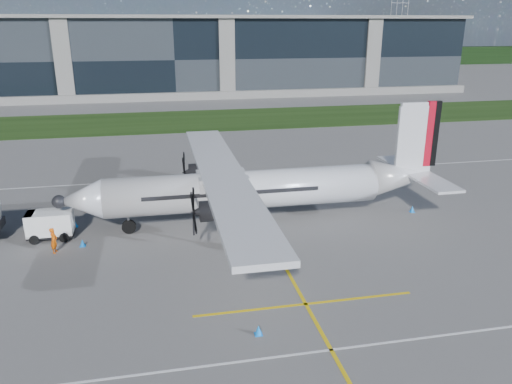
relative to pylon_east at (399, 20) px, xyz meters
name	(u,v)px	position (x,y,z in m)	size (l,w,h in m)	color
ground	(188,131)	(-85.00, -110.00, -15.00)	(400.00, 400.00, 0.00)	#595754
grass_strip	(184,121)	(-85.00, -102.00, -14.98)	(400.00, 18.00, 0.04)	black
terminal_building	(172,57)	(-85.00, -70.00, -7.50)	(120.00, 20.00, 15.00)	black
tree_line	(165,59)	(-85.00, -10.00, -12.00)	(400.00, 6.00, 6.00)	black
pylon_east	(399,20)	(0.00, 0.00, 0.00)	(9.00, 4.60, 30.00)	gray
yellow_taxiway_centerline	(250,203)	(-82.00, -140.00, -14.99)	(0.20, 70.00, 0.01)	yellow
turboprop_aircraft	(258,167)	(-82.22, -144.42, -10.65)	(27.95, 28.99, 8.70)	silver
baggage_tug	(50,225)	(-96.79, -144.20, -14.04)	(3.20, 1.92, 1.92)	white
ground_crew_person	(54,239)	(-96.16, -146.68, -14.02)	(0.80, 0.57, 1.95)	#F25907
safety_cone_tail	(412,209)	(-69.78, -144.55, -14.75)	(0.36, 0.36, 0.50)	#0E7DF1
safety_cone_fwd	(54,235)	(-96.61, -144.34, -14.75)	(0.36, 0.36, 0.50)	#0E7DF1
safety_cone_portwing	(258,330)	(-85.02, -158.17, -14.75)	(0.36, 0.36, 0.50)	#0E7DF1
safety_cone_nose_stbd	(75,224)	(-95.47, -142.45, -14.75)	(0.36, 0.36, 0.50)	#0E7DF1
safety_cone_nose_port	(82,243)	(-94.53, -146.06, -14.75)	(0.36, 0.36, 0.50)	#0E7DF1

